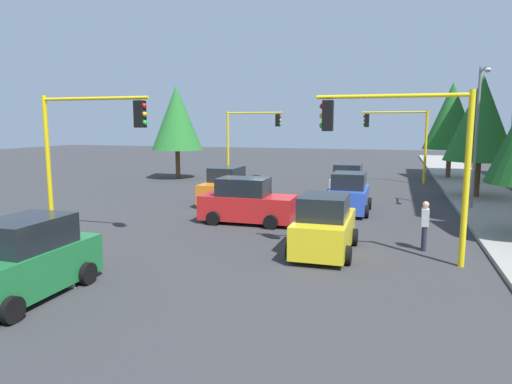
% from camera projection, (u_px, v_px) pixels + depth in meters
% --- Properties ---
extents(ground_plane, '(120.00, 120.00, 0.00)m').
position_uv_depth(ground_plane, '(273.00, 215.00, 21.66)').
color(ground_plane, '#353538').
extents(sidewalk_kerb, '(80.00, 4.00, 0.15)m').
position_uv_depth(sidewalk_kerb, '(496.00, 207.00, 23.33)').
color(sidewalk_kerb, gray).
rests_on(sidewalk_kerb, ground).
extents(lane_arrow_near, '(2.40, 1.10, 1.10)m').
position_uv_depth(lane_arrow_near, '(44.00, 293.00, 11.63)').
color(lane_arrow_near, silver).
rests_on(lane_arrow_near, ground).
extents(traffic_signal_far_left, '(0.36, 4.59, 5.28)m').
position_uv_depth(traffic_signal_far_left, '(399.00, 132.00, 32.71)').
color(traffic_signal_far_left, yellow).
rests_on(traffic_signal_far_left, ground).
extents(traffic_signal_near_left, '(0.36, 4.59, 5.27)m').
position_uv_depth(traffic_signal_near_left, '(402.00, 142.00, 13.80)').
color(traffic_signal_near_left, yellow).
rests_on(traffic_signal_near_left, ground).
extents(traffic_signal_far_right, '(0.36, 4.59, 5.31)m').
position_uv_depth(traffic_signal_far_right, '(250.00, 131.00, 35.97)').
color(traffic_signal_far_right, yellow).
rests_on(traffic_signal_far_right, ground).
extents(traffic_signal_near_right, '(0.36, 4.59, 5.37)m').
position_uv_depth(traffic_signal_near_right, '(87.00, 137.00, 17.05)').
color(traffic_signal_near_right, yellow).
rests_on(traffic_signal_near_right, ground).
extents(street_lamp_curbside, '(2.15, 0.28, 7.00)m').
position_uv_depth(street_lamp_curbside, '(478.00, 123.00, 21.77)').
color(street_lamp_curbside, slate).
rests_on(street_lamp_curbside, ground).
extents(tree_roadside_mid, '(3.85, 3.85, 7.02)m').
position_uv_depth(tree_roadside_mid, '(481.00, 118.00, 25.65)').
color(tree_roadside_mid, brown).
rests_on(tree_roadside_mid, ground).
extents(tree_roadside_far, '(4.10, 4.10, 7.48)m').
position_uv_depth(tree_roadside_far, '(452.00, 116.00, 35.21)').
color(tree_roadside_far, brown).
rests_on(tree_roadside_far, ground).
extents(tree_opposite_side, '(3.97, 3.97, 7.25)m').
position_uv_depth(tree_opposite_side, '(177.00, 118.00, 35.49)').
color(tree_opposite_side, brown).
rests_on(tree_opposite_side, ground).
extents(car_blue, '(3.67, 2.04, 1.98)m').
position_uv_depth(car_blue, '(349.00, 194.00, 22.13)').
color(car_blue, blue).
rests_on(car_blue, ground).
extents(car_red, '(2.03, 4.11, 1.98)m').
position_uv_depth(car_red, '(247.00, 203.00, 19.82)').
color(car_red, red).
rests_on(car_red, ground).
extents(car_orange, '(4.15, 1.99, 1.98)m').
position_uv_depth(car_orange, '(226.00, 187.00, 24.77)').
color(car_orange, orange).
rests_on(car_orange, ground).
extents(car_yellow, '(3.85, 2.01, 1.98)m').
position_uv_depth(car_yellow, '(324.00, 226.00, 15.19)').
color(car_yellow, yellow).
rests_on(car_yellow, ground).
extents(car_green, '(4.10, 2.08, 1.98)m').
position_uv_depth(car_green, '(22.00, 262.00, 11.26)').
color(car_green, '#1E7238').
rests_on(car_green, ground).
extents(car_silver, '(4.04, 2.04, 1.98)m').
position_uv_depth(car_silver, '(348.00, 182.00, 27.07)').
color(car_silver, '#B2B5BA').
rests_on(car_silver, ground).
extents(pedestrian_crossing, '(0.40, 0.24, 1.70)m').
position_uv_depth(pedestrian_crossing, '(425.00, 224.00, 15.46)').
color(pedestrian_crossing, '#262638').
rests_on(pedestrian_crossing, ground).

